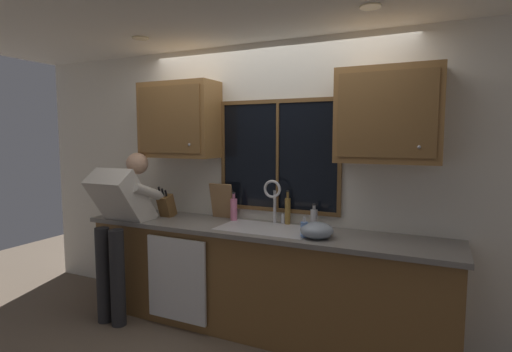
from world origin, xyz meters
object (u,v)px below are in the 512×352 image
object	(u,v)px
cutting_board	(222,201)
person_standing	(121,217)
knife_block	(167,206)
bottle_amber_small	(288,210)
bottle_tall_clear	(234,209)
soap_dispenser	(304,229)
mixing_bowl	(317,230)
bottle_green_glass	(314,218)

from	to	relation	value
cutting_board	person_standing	bearing A→B (deg)	-146.23
knife_block	cutting_board	size ratio (longest dim) A/B	0.94
knife_block	bottle_amber_small	xyz separation A→B (m)	(1.19, 0.20, 0.02)
bottle_amber_small	person_standing	bearing A→B (deg)	-159.49
person_standing	cutting_board	bearing A→B (deg)	33.77
person_standing	cutting_board	world-z (taller)	person_standing
person_standing	bottle_tall_clear	size ratio (longest dim) A/B	5.81
knife_block	bottle_tall_clear	xyz separation A→B (m)	(0.68, 0.13, 0.00)
knife_block	soap_dispenser	size ratio (longest dim) A/B	1.95
mixing_bowl	soap_dispenser	world-z (taller)	soap_dispenser
cutting_board	soap_dispenser	xyz separation A→B (m)	(0.94, -0.35, -0.10)
bottle_tall_clear	soap_dispenser	bearing A→B (deg)	-20.97
mixing_bowl	bottle_tall_clear	world-z (taller)	bottle_tall_clear
soap_dispenser	bottle_green_glass	xyz separation A→B (m)	(-0.02, 0.33, 0.02)
mixing_bowl	bottle_green_glass	xyz separation A→B (m)	(-0.12, 0.31, 0.03)
cutting_board	soap_dispenser	bearing A→B (deg)	-20.15
mixing_bowl	bottle_green_glass	bearing A→B (deg)	110.62
bottle_green_glass	bottle_amber_small	world-z (taller)	bottle_amber_small
person_standing	bottle_green_glass	xyz separation A→B (m)	(1.70, 0.50, 0.05)
person_standing	bottle_green_glass	bearing A→B (deg)	16.54
knife_block	soap_dispenser	xyz separation A→B (m)	(1.47, -0.17, -0.05)
soap_dispenser	bottle_tall_clear	size ratio (longest dim) A/B	0.62
soap_dispenser	bottle_green_glass	bearing A→B (deg)	93.79
mixing_bowl	bottle_amber_small	xyz separation A→B (m)	(-0.37, 0.35, 0.07)
soap_dispenser	bottle_tall_clear	distance (m)	0.85
cutting_board	bottle_amber_small	world-z (taller)	cutting_board
bottle_green_glass	bottle_amber_small	xyz separation A→B (m)	(-0.25, 0.04, 0.04)
bottle_green_glass	bottle_amber_small	bearing A→B (deg)	172.01
person_standing	bottle_green_glass	distance (m)	1.77
soap_dispenser	person_standing	bearing A→B (deg)	-174.16
bottle_amber_small	bottle_tall_clear	bearing A→B (deg)	-173.16
knife_block	person_standing	bearing A→B (deg)	-126.60
knife_block	cutting_board	xyz separation A→B (m)	(0.52, 0.18, 0.06)
bottle_green_glass	mixing_bowl	bearing A→B (deg)	-69.38
bottle_green_glass	person_standing	bearing A→B (deg)	-163.46
cutting_board	soap_dispenser	world-z (taller)	cutting_board
bottle_green_glass	knife_block	bearing A→B (deg)	-173.69
mixing_bowl	bottle_amber_small	size ratio (longest dim) A/B	0.84
person_standing	bottle_amber_small	xyz separation A→B (m)	(1.45, 0.54, 0.09)
cutting_board	bottle_green_glass	world-z (taller)	cutting_board
mixing_bowl	soap_dispenser	bearing A→B (deg)	-170.21
person_standing	bottle_tall_clear	world-z (taller)	person_standing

